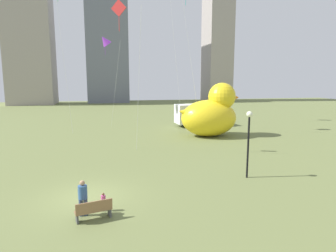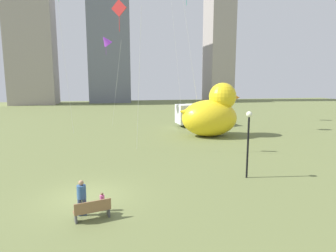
{
  "view_description": "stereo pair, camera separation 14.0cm",
  "coord_description": "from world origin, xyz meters",
  "px_view_note": "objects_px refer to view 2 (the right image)",
  "views": [
    {
      "loc": [
        1.05,
        -15.1,
        6.07
      ],
      "look_at": [
        5.54,
        5.99,
        2.63
      ],
      "focal_mm": 31.57,
      "sensor_mm": 36.0,
      "label": 1
    },
    {
      "loc": [
        1.18,
        -15.12,
        6.07
      ],
      "look_at": [
        5.54,
        5.99,
        2.63
      ],
      "focal_mm": 31.57,
      "sensor_mm": 36.0,
      "label": 2
    }
  ],
  "objects_px": {
    "lamppost": "(248,132)",
    "box_truck": "(199,115)",
    "giant_inflatable_duck": "(212,114)",
    "kite_purple": "(106,41)",
    "person_adult": "(82,196)",
    "person_child": "(102,201)",
    "kite_red": "(121,15)",
    "park_bench": "(93,210)"
  },
  "relations": [
    {
      "from": "person_adult",
      "to": "person_child",
      "type": "distance_m",
      "value": 1.02
    },
    {
      "from": "person_adult",
      "to": "lamppost",
      "type": "xyz_separation_m",
      "value": [
        9.61,
        3.27,
        1.99
      ]
    },
    {
      "from": "lamppost",
      "to": "box_truck",
      "type": "relative_size",
      "value": 0.64
    },
    {
      "from": "giant_inflatable_duck",
      "to": "lamppost",
      "type": "xyz_separation_m",
      "value": [
        -2.52,
        -13.37,
        0.47
      ]
    },
    {
      "from": "park_bench",
      "to": "kite_purple",
      "type": "relative_size",
      "value": 0.14
    },
    {
      "from": "person_adult",
      "to": "person_child",
      "type": "bearing_deg",
      "value": 18.3
    },
    {
      "from": "lamppost",
      "to": "kite_red",
      "type": "relative_size",
      "value": 0.35
    },
    {
      "from": "box_truck",
      "to": "kite_purple",
      "type": "xyz_separation_m",
      "value": [
        -11.6,
        0.75,
        9.15
      ]
    },
    {
      "from": "lamppost",
      "to": "box_truck",
      "type": "xyz_separation_m",
      "value": [
        3.31,
        20.08,
        -1.44
      ]
    },
    {
      "from": "kite_red",
      "to": "kite_purple",
      "type": "relative_size",
      "value": 1.06
    },
    {
      "from": "person_child",
      "to": "park_bench",
      "type": "bearing_deg",
      "value": -115.89
    },
    {
      "from": "park_bench",
      "to": "kite_purple",
      "type": "height_order",
      "value": "kite_purple"
    },
    {
      "from": "lamppost",
      "to": "box_truck",
      "type": "height_order",
      "value": "lamppost"
    },
    {
      "from": "park_bench",
      "to": "person_child",
      "type": "distance_m",
      "value": 0.92
    },
    {
      "from": "kite_purple",
      "to": "lamppost",
      "type": "bearing_deg",
      "value": -68.29
    },
    {
      "from": "park_bench",
      "to": "kite_red",
      "type": "height_order",
      "value": "kite_red"
    },
    {
      "from": "park_bench",
      "to": "giant_inflatable_duck",
      "type": "bearing_deg",
      "value": 55.87
    },
    {
      "from": "person_adult",
      "to": "box_truck",
      "type": "relative_size",
      "value": 0.25
    },
    {
      "from": "person_child",
      "to": "kite_purple",
      "type": "bearing_deg",
      "value": 88.95
    },
    {
      "from": "kite_purple",
      "to": "person_child",
      "type": "bearing_deg",
      "value": -91.05
    },
    {
      "from": "kite_red",
      "to": "kite_purple",
      "type": "bearing_deg",
      "value": 94.95
    },
    {
      "from": "box_truck",
      "to": "lamppost",
      "type": "bearing_deg",
      "value": -99.35
    },
    {
      "from": "giant_inflatable_duck",
      "to": "person_adult",
      "type": "bearing_deg",
      "value": -126.07
    },
    {
      "from": "giant_inflatable_duck",
      "to": "kite_red",
      "type": "xyz_separation_m",
      "value": [
        -9.65,
        -5.91,
        8.44
      ]
    },
    {
      "from": "box_truck",
      "to": "kite_red",
      "type": "xyz_separation_m",
      "value": [
        -10.44,
        -12.62,
        9.41
      ]
    },
    {
      "from": "person_child",
      "to": "lamppost",
      "type": "xyz_separation_m",
      "value": [
        8.73,
        2.98,
        2.4
      ]
    },
    {
      "from": "lamppost",
      "to": "person_child",
      "type": "bearing_deg",
      "value": -161.15
    },
    {
      "from": "person_child",
      "to": "lamppost",
      "type": "relative_size",
      "value": 0.21
    },
    {
      "from": "person_child",
      "to": "box_truck",
      "type": "distance_m",
      "value": 26.03
    },
    {
      "from": "park_bench",
      "to": "lamppost",
      "type": "distance_m",
      "value": 10.18
    },
    {
      "from": "person_child",
      "to": "kite_purple",
      "type": "height_order",
      "value": "kite_purple"
    },
    {
      "from": "giant_inflatable_duck",
      "to": "box_truck",
      "type": "relative_size",
      "value": 1.06
    },
    {
      "from": "giant_inflatable_duck",
      "to": "kite_purple",
      "type": "height_order",
      "value": "kite_purple"
    },
    {
      "from": "giant_inflatable_duck",
      "to": "kite_purple",
      "type": "relative_size",
      "value": 0.6
    },
    {
      "from": "giant_inflatable_duck",
      "to": "kite_purple",
      "type": "xyz_separation_m",
      "value": [
        -10.81,
        7.46,
        8.18
      ]
    },
    {
      "from": "box_truck",
      "to": "person_adult",
      "type": "bearing_deg",
      "value": -118.94
    },
    {
      "from": "lamppost",
      "to": "box_truck",
      "type": "bearing_deg",
      "value": 80.65
    },
    {
      "from": "park_bench",
      "to": "person_child",
      "type": "relative_size",
      "value": 1.84
    },
    {
      "from": "person_adult",
      "to": "kite_red",
      "type": "distance_m",
      "value": 14.85
    },
    {
      "from": "person_adult",
      "to": "kite_purple",
      "type": "xyz_separation_m",
      "value": [
        1.31,
        24.1,
        9.69
      ]
    },
    {
      "from": "person_adult",
      "to": "box_truck",
      "type": "height_order",
      "value": "box_truck"
    },
    {
      "from": "person_adult",
      "to": "kite_purple",
      "type": "bearing_deg",
      "value": 86.88
    }
  ]
}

